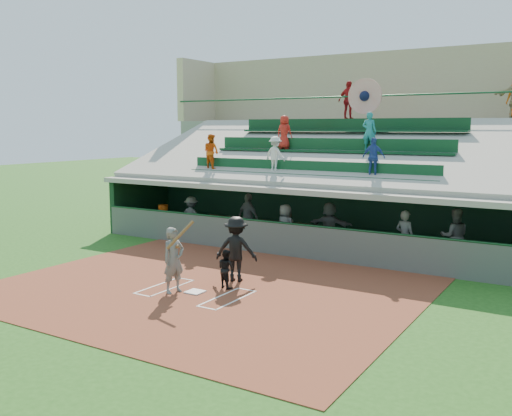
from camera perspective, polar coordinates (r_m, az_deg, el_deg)
The scene contains 20 objects.
ground at distance 15.10m, azimuth -6.11°, elevation -8.46°, with size 100.00×100.00×0.00m, color #205217.
dirt_slab at distance 15.48m, azimuth -4.98°, elevation -7.99°, with size 11.00×9.00×0.02m, color brown.
home_plate at distance 15.09m, azimuth -6.11°, elevation -8.33°, with size 0.43×0.43×0.03m, color silver.
batters_box_chalk at distance 15.10m, azimuth -6.11°, elevation -8.38°, with size 2.65×1.85×0.01m.
dugout_floor at distance 20.70m, azimuth 5.32°, elevation -3.85°, with size 16.00×3.50×0.04m, color gray.
concourse_slab at distance 26.57m, azimuth 11.79°, elevation 3.62°, with size 20.00×3.00×4.60m, color gray.
grandstand at distance 23.79m, azimuth 9.35°, elevation 3.08°, with size 20.40×10.40×7.80m.
batter_at_plate at distance 14.95m, azimuth -8.23°, elevation -5.15°, with size 0.91×0.78×1.95m.
catcher at distance 15.33m, azimuth -3.01°, elevation -6.08°, with size 0.51×0.39×1.04m, color black.
home_umpire at distance 15.91m, azimuth -2.00°, elevation -4.11°, with size 1.17×0.67×1.82m, color black.
dugout_bench at distance 21.77m, azimuth 6.79°, elevation -2.56°, with size 16.80×0.50×0.50m, color #935C35.
white_table at distance 23.57m, azimuth -9.40°, elevation -1.52°, with size 0.83×0.62×0.72m, color white.
water_cooler at distance 23.47m, azimuth -9.27°, elevation -0.17°, with size 0.40×0.40×0.40m, color #CD4A0C.
dugout_player_a at distance 22.63m, azimuth -6.48°, elevation -0.81°, with size 1.00×0.57×1.54m, color #535651.
dugout_player_b at distance 21.47m, azimuth -0.77°, elevation -0.91°, with size 1.05×0.44×1.79m, color #5E615C.
dugout_player_c at distance 19.94m, azimuth 2.95°, elevation -1.90°, with size 0.78×0.51×1.59m, color #565853.
dugout_player_d at distance 20.05m, azimuth 7.36°, elevation -1.78°, with size 1.55×0.50×1.68m, color #545752.
dugout_player_e at distance 18.41m, azimuth 14.65°, elevation -2.83°, with size 0.62×0.40×1.69m, color #545651.
dugout_player_f at distance 18.80m, azimuth 19.24°, elevation -2.70°, with size 0.85×0.67×1.76m, color #5F625C.
concourse_staff_a at distance 25.54m, azimuth 9.28°, elevation 10.57°, with size 0.99×0.41×1.68m, color #A51215.
Camera 1 is at (8.83, -11.48, 4.29)m, focal length 40.00 mm.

